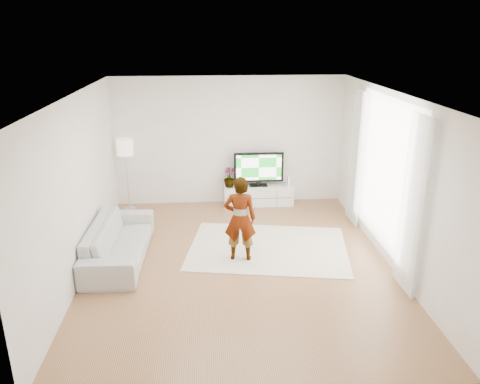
{
  "coord_description": "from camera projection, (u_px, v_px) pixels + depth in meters",
  "views": [
    {
      "loc": [
        -0.51,
        -6.98,
        3.73
      ],
      "look_at": [
        0.05,
        0.4,
        1.13
      ],
      "focal_mm": 35.0,
      "sensor_mm": 36.0,
      "label": 1
    }
  ],
  "objects": [
    {
      "name": "floor",
      "position": [
        239.0,
        264.0,
        7.84
      ],
      "size": [
        6.0,
        6.0,
        0.0
      ],
      "primitive_type": "plane",
      "color": "#AC7E4E",
      "rests_on": "ground"
    },
    {
      "name": "ceiling",
      "position": [
        239.0,
        95.0,
        6.91
      ],
      "size": [
        6.0,
        6.0,
        0.0
      ],
      "primitive_type": "plane",
      "color": "white",
      "rests_on": "wall_back"
    },
    {
      "name": "wall_left",
      "position": [
        77.0,
        188.0,
        7.2
      ],
      "size": [
        0.02,
        6.0,
        2.8
      ],
      "primitive_type": "cube",
      "color": "white",
      "rests_on": "floor"
    },
    {
      "name": "wall_right",
      "position": [
        393.0,
        181.0,
        7.55
      ],
      "size": [
        0.02,
        6.0,
        2.8
      ],
      "primitive_type": "cube",
      "color": "white",
      "rests_on": "floor"
    },
    {
      "name": "wall_back",
      "position": [
        229.0,
        141.0,
        10.2
      ],
      "size": [
        5.0,
        0.02,
        2.8
      ],
      "primitive_type": "cube",
      "color": "white",
      "rests_on": "floor"
    },
    {
      "name": "wall_front",
      "position": [
        261.0,
        282.0,
        4.56
      ],
      "size": [
        5.0,
        0.02,
        2.8
      ],
      "primitive_type": "cube",
      "color": "white",
      "rests_on": "floor"
    },
    {
      "name": "window",
      "position": [
        385.0,
        173.0,
        7.82
      ],
      "size": [
        0.01,
        2.6,
        2.5
      ],
      "primitive_type": "cube",
      "color": "white",
      "rests_on": "wall_right"
    },
    {
      "name": "curtain_near",
      "position": [
        413.0,
        206.0,
        6.62
      ],
      "size": [
        0.04,
        0.7,
        2.6
      ],
      "primitive_type": "cube",
      "color": "white",
      "rests_on": "floor"
    },
    {
      "name": "curtain_far",
      "position": [
        356.0,
        158.0,
        9.07
      ],
      "size": [
        0.04,
        0.7,
        2.6
      ],
      "primitive_type": "cube",
      "color": "white",
      "rests_on": "floor"
    },
    {
      "name": "media_console",
      "position": [
        258.0,
        195.0,
        10.42
      ],
      "size": [
        1.53,
        0.43,
        0.43
      ],
      "color": "white",
      "rests_on": "floor"
    },
    {
      "name": "television",
      "position": [
        259.0,
        168.0,
        10.24
      ],
      "size": [
        1.09,
        0.21,
        0.76
      ],
      "color": "black",
      "rests_on": "media_console"
    },
    {
      "name": "game_console",
      "position": [
        289.0,
        181.0,
        10.36
      ],
      "size": [
        0.05,
        0.16,
        0.22
      ],
      "rotation": [
        0.0,
        0.0,
        -0.03
      ],
      "color": "white",
      "rests_on": "media_console"
    },
    {
      "name": "potted_plant",
      "position": [
        229.0,
        177.0,
        10.23
      ],
      "size": [
        0.3,
        0.3,
        0.43
      ],
      "primitive_type": "imported",
      "rotation": [
        0.0,
        0.0,
        0.31
      ],
      "color": "#3F7238",
      "rests_on": "media_console"
    },
    {
      "name": "rug",
      "position": [
        268.0,
        248.0,
        8.39
      ],
      "size": [
        3.08,
        2.45,
        0.01
      ],
      "primitive_type": "cube",
      "rotation": [
        0.0,
        0.0,
        -0.17
      ],
      "color": "#EFE5CC",
      "rests_on": "floor"
    },
    {
      "name": "player",
      "position": [
        240.0,
        219.0,
        7.75
      ],
      "size": [
        0.57,
        0.41,
        1.46
      ],
      "primitive_type": "imported",
      "rotation": [
        0.0,
        0.0,
        3.02
      ],
      "color": "#334772",
      "rests_on": "rug"
    },
    {
      "name": "sofa",
      "position": [
        119.0,
        241.0,
        7.91
      ],
      "size": [
        0.94,
        2.27,
        0.66
      ],
      "primitive_type": "imported",
      "rotation": [
        0.0,
        0.0,
        1.54
      ],
      "color": "beige",
      "rests_on": "floor"
    },
    {
      "name": "floor_lamp",
      "position": [
        125.0,
        150.0,
        9.79
      ],
      "size": [
        0.34,
        0.34,
        1.55
      ],
      "color": "silver",
      "rests_on": "floor"
    }
  ]
}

